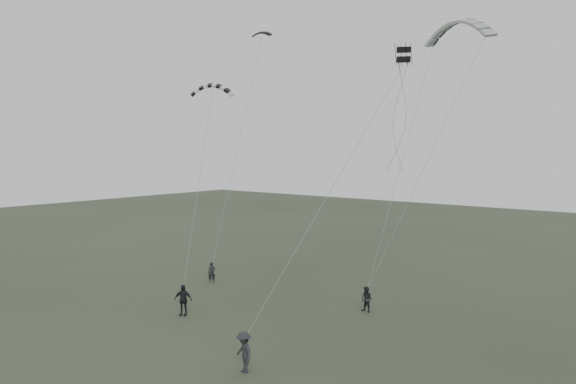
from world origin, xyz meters
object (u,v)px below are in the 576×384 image
Objects in this scene: kite_pale_large at (459,21)px; kite_box at (404,55)px; flyer_center at (183,300)px; flyer_right at (367,299)px; kite_dark_small at (262,33)px; kite_striped at (212,85)px; flyer_far at (244,352)px; flyer_left at (212,273)px.

kite_pale_large is 8.95m from kite_box.
flyer_center is 22.67m from kite_pale_large.
kite_box is at bearing -38.13° from flyer_right.
flyer_right is at bearing 106.28° from kite_box.
kite_dark_small is 2.06× the size of kite_box.
flyer_far is at bearing -76.73° from kite_striped.
flyer_right is at bearing 10.22° from flyer_center.
kite_pale_large reaches higher than kite_box.
flyer_far is at bearing -69.28° from kite_dark_small.
kite_pale_large reaches higher than kite_striped.
flyer_center is (4.36, -6.43, 0.16)m from flyer_left.
flyer_left is 23.08m from kite_pale_large.
kite_pale_large is 1.68× the size of kite_striped.
kite_striped reaches higher than flyer_left.
kite_pale_large is (3.05, 15.15, 16.01)m from flyer_far.
flyer_left is 0.98× the size of flyer_right.
flyer_right is 10.92m from flyer_far.
flyer_left is 2.07× the size of kite_box.
flyer_right is 14.39m from kite_box.
kite_pale_large is (3.46, 4.24, 16.15)m from flyer_right.
flyer_left is 17.88m from kite_dark_small.
flyer_right is 20.99m from kite_dark_small.
flyer_right is at bearing -116.90° from kite_pale_large.
kite_striped is (2.79, -7.75, -4.69)m from kite_dark_small.
kite_dark_small is 0.34× the size of kite_pale_large.
kite_striped is (3.72, -3.35, 12.61)m from flyer_left.
kite_striped is (-12.00, -8.26, -3.56)m from kite_pale_large.
flyer_left is at bearing 92.42° from flyer_center.
kite_box reaches higher than flyer_far.
kite_pale_large is 6.12× the size of kite_box.
kite_striped is at bearing 150.02° from kite_box.
kite_dark_small reaches higher than flyer_far.
flyer_right is at bearing 115.32° from flyer_far.
kite_pale_large reaches higher than flyer_left.
kite_box is (0.78, -8.39, -3.04)m from kite_pale_large.
kite_box reaches higher than flyer_left.
flyer_far is 1.21× the size of kite_dark_small.
flyer_center is at bearing -131.87° from flyer_right.
kite_pale_large is at bearing -4.58° from kite_striped.
kite_striped is at bearing -133.14° from kite_pale_large.
flyer_center is 9.15m from flyer_far.
flyer_far is at bearing -56.35° from flyer_center.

